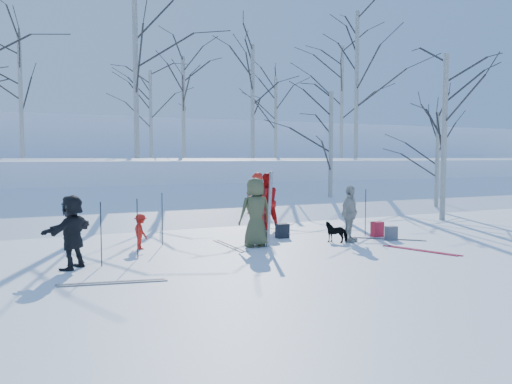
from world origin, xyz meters
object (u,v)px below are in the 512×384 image
skier_grey_west (72,232)px  backpack_dark (282,231)px  dog (336,232)px  skier_olive_center (255,212)px  skier_red_seated (141,231)px  skier_red_north (256,202)px  skier_cream_east (350,214)px  backpack_grey (391,233)px  backpack_red (377,229)px  skier_redor_behind (266,201)px

skier_grey_west → backpack_dark: skier_grey_west is taller
skier_grey_west → dog: (6.63, 0.39, -0.48)m
skier_olive_center → dog: size_ratio=2.71×
skier_olive_center → skier_red_seated: size_ratio=2.00×
skier_red_north → skier_cream_east: 3.05m
skier_red_north → skier_red_seated: 4.03m
skier_grey_west → backpack_grey: skier_grey_west is taller
dog → backpack_red: (1.60, 0.31, -0.06)m
backpack_red → skier_olive_center: bearing=179.9°
skier_red_north → skier_grey_west: skier_red_north is taller
skier_red_north → skier_cream_east: skier_red_north is taller
skier_olive_center → skier_red_seated: skier_olive_center is taller
skier_cream_east → dog: size_ratio=2.34×
skier_red_north → dog: bearing=113.3°
skier_red_seated → backpack_red: 6.58m
skier_red_north → skier_redor_behind: 0.59m
skier_redor_behind → skier_grey_west: 6.80m
skier_redor_behind → backpack_red: bearing=136.9°
skier_red_north → dog: size_ratio=2.80×
skier_redor_behind → backpack_dark: size_ratio=4.41×
skier_red_seated → backpack_red: (6.52, -0.88, -0.23)m
backpack_grey → skier_red_seated: bearing=166.4°
backpack_grey → backpack_dark: bearing=147.6°
skier_red_seated → backpack_dark: bearing=-101.6°
skier_red_north → backpack_grey: skier_red_north is taller
skier_red_seated → skier_grey_west: bearing=120.7°
dog → backpack_dark: bearing=-90.3°
skier_redor_behind → dog: (0.67, -2.87, -0.61)m
skier_redor_behind → backpack_grey: skier_redor_behind is taller
backpack_red → backpack_grey: 0.68m
backpack_dark → backpack_red: bearing=-19.5°
skier_red_north → skier_redor_behind: skier_red_north is taller
backpack_red → skier_cream_east: bearing=-161.1°
skier_olive_center → backpack_grey: 3.87m
skier_olive_center → skier_redor_behind: bearing=-121.0°
skier_red_north → backpack_dark: size_ratio=4.50×
skier_red_seated → backpack_dark: size_ratio=2.18×
skier_redor_behind → backpack_dark: bearing=84.9°
skier_olive_center → skier_grey_west: 4.46m
dog → backpack_dark: 1.56m
skier_red_seated → dog: 5.06m
backpack_grey → skier_cream_east: bearing=168.4°
backpack_dark → dog: bearing=-51.5°
skier_red_seated → backpack_grey: bearing=-115.7°
skier_olive_center → skier_cream_east: 2.60m
skier_red_north → skier_cream_east: bearing=118.0°
skier_red_north → skier_red_seated: size_ratio=2.06×
skier_redor_behind → skier_red_seated: 4.60m
skier_red_seated → dog: size_ratio=1.36×
backpack_red → backpack_grey: (-0.07, -0.68, -0.02)m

